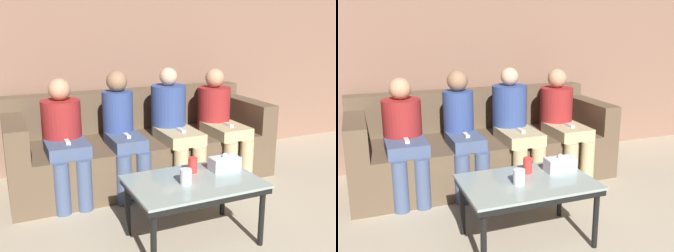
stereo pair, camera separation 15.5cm
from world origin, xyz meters
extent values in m
cube|color=#8C6651|center=(0.00, 3.92, 1.30)|extent=(12.00, 0.06, 2.60)
cube|color=brown|center=(0.00, 3.31, 0.22)|extent=(2.52, 0.95, 0.44)
cube|color=brown|center=(0.00, 3.69, 0.65)|extent=(2.52, 0.20, 0.41)
cube|color=brown|center=(-1.17, 3.31, 0.58)|extent=(0.18, 0.95, 0.29)
cube|color=brown|center=(1.17, 3.31, 0.58)|extent=(0.18, 0.95, 0.29)
cube|color=#8C9E99|center=(-0.08, 2.07, 0.45)|extent=(0.90, 0.61, 0.02)
cube|color=black|center=(-0.08, 2.07, 0.42)|extent=(0.89, 0.59, 0.04)
cylinder|color=black|center=(-0.48, 1.82, 0.20)|extent=(0.04, 0.04, 0.40)
cylinder|color=black|center=(0.32, 1.82, 0.20)|extent=(0.04, 0.04, 0.40)
cylinder|color=black|center=(-0.48, 2.33, 0.20)|extent=(0.04, 0.04, 0.40)
cylinder|color=black|center=(0.32, 2.33, 0.20)|extent=(0.04, 0.04, 0.40)
cylinder|color=red|center=(-0.02, 2.21, 0.51)|extent=(0.07, 0.07, 0.11)
cylinder|color=silver|center=(-0.16, 2.03, 0.51)|extent=(0.08, 0.08, 0.11)
cube|color=silver|center=(0.22, 2.16, 0.51)|extent=(0.22, 0.12, 0.10)
sphere|color=white|center=(0.22, 2.16, 0.57)|extent=(0.04, 0.04, 0.04)
cylinder|color=#47567A|center=(-0.86, 2.86, 0.22)|extent=(0.13, 0.13, 0.44)
cylinder|color=#47567A|center=(-0.68, 2.86, 0.22)|extent=(0.13, 0.13, 0.44)
cube|color=#47567A|center=(-0.77, 3.06, 0.49)|extent=(0.34, 0.41, 0.10)
cylinder|color=maroon|center=(-0.77, 3.26, 0.65)|extent=(0.34, 0.34, 0.43)
sphere|color=tan|center=(-0.77, 3.26, 0.96)|extent=(0.19, 0.19, 0.19)
cube|color=white|center=(-0.77, 3.02, 0.56)|extent=(0.04, 0.12, 0.02)
cylinder|color=#47567A|center=(-0.35, 2.83, 0.22)|extent=(0.13, 0.13, 0.44)
cylinder|color=#47567A|center=(-0.17, 2.83, 0.22)|extent=(0.13, 0.13, 0.44)
cube|color=#47567A|center=(-0.26, 3.05, 0.49)|extent=(0.28, 0.43, 0.10)
cylinder|color=#334784|center=(-0.26, 3.26, 0.67)|extent=(0.28, 0.28, 0.47)
sphere|color=#997051|center=(-0.26, 3.26, 1.01)|extent=(0.19, 0.19, 0.19)
cube|color=white|center=(-0.26, 3.00, 0.56)|extent=(0.04, 0.12, 0.02)
cylinder|color=tan|center=(0.17, 2.78, 0.22)|extent=(0.13, 0.13, 0.44)
cylinder|color=tan|center=(0.35, 2.78, 0.22)|extent=(0.13, 0.13, 0.44)
cube|color=tan|center=(0.26, 3.02, 0.49)|extent=(0.34, 0.48, 0.10)
cylinder|color=#334784|center=(0.26, 3.26, 0.69)|extent=(0.34, 0.34, 0.49)
sphere|color=#DBAD89|center=(0.26, 3.26, 1.02)|extent=(0.17, 0.17, 0.17)
cube|color=white|center=(0.26, 2.97, 0.56)|extent=(0.04, 0.12, 0.02)
cylinder|color=tan|center=(0.68, 2.78, 0.22)|extent=(0.13, 0.13, 0.44)
cylinder|color=tan|center=(0.86, 2.78, 0.22)|extent=(0.13, 0.13, 0.44)
cube|color=tan|center=(0.77, 3.02, 0.49)|extent=(0.33, 0.48, 0.10)
cylinder|color=maroon|center=(0.77, 3.26, 0.66)|extent=(0.33, 0.33, 0.44)
sphere|color=tan|center=(0.77, 3.26, 0.98)|extent=(0.19, 0.19, 0.19)
cube|color=white|center=(0.77, 2.97, 0.56)|extent=(0.04, 0.12, 0.02)
camera|label=1|loc=(-1.27, -0.17, 1.50)|focal=42.00mm
camera|label=2|loc=(-1.13, -0.23, 1.50)|focal=42.00mm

